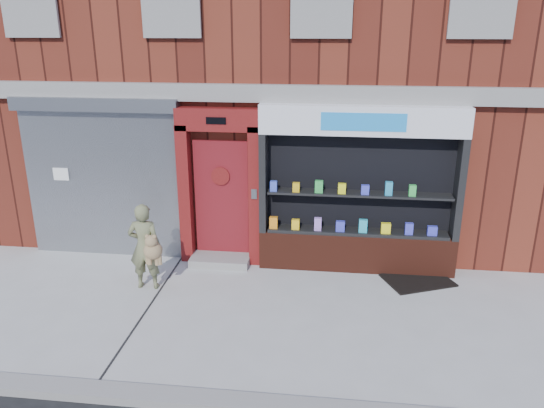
# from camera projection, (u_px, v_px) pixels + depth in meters

# --- Properties ---
(ground) EXTENTS (80.00, 80.00, 0.00)m
(ground) POSITION_uv_depth(u_px,v_px,m) (245.00, 313.00, 8.28)
(ground) COLOR #9E9E99
(ground) RESTS_ON ground
(curb) EXTENTS (60.00, 0.30, 0.12)m
(curb) POSITION_uv_depth(u_px,v_px,m) (214.00, 402.00, 6.24)
(curb) COLOR gray
(curb) RESTS_ON ground
(building) EXTENTS (12.00, 8.16, 8.00)m
(building) POSITION_uv_depth(u_px,v_px,m) (284.00, 36.00, 12.62)
(building) COLOR #4F1A12
(building) RESTS_ON ground
(shutter_bay) EXTENTS (3.10, 0.30, 3.04)m
(shutter_bay) POSITION_uv_depth(u_px,v_px,m) (102.00, 169.00, 9.87)
(shutter_bay) COLOR gray
(shutter_bay) RESTS_ON ground
(red_door_bay) EXTENTS (1.52, 0.58, 2.90)m
(red_door_bay) POSITION_uv_depth(u_px,v_px,m) (220.00, 187.00, 9.64)
(red_door_bay) COLOR #601010
(red_door_bay) RESTS_ON ground
(pharmacy_bay) EXTENTS (3.50, 0.41, 3.00)m
(pharmacy_bay) POSITION_uv_depth(u_px,v_px,m) (358.00, 198.00, 9.34)
(pharmacy_bay) COLOR #4F1E12
(pharmacy_bay) RESTS_ON ground
(woman) EXTENTS (0.64, 0.51, 1.50)m
(woman) POSITION_uv_depth(u_px,v_px,m) (146.00, 247.00, 8.83)
(woman) COLOR #6B6E48
(woman) RESTS_ON ground
(doormat) EXTENTS (1.34, 1.16, 0.03)m
(doormat) POSITION_uv_depth(u_px,v_px,m) (418.00, 280.00, 9.29)
(doormat) COLOR black
(doormat) RESTS_ON ground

